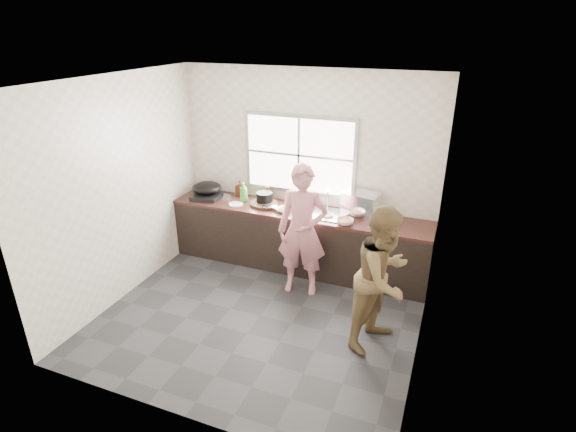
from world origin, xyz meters
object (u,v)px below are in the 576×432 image
at_px(woman, 302,235).
at_px(dish_rack, 361,205).
at_px(cutting_board, 264,204).
at_px(bowl_crabs, 345,222).
at_px(person_side, 383,278).
at_px(plate_food, 236,204).
at_px(glass_jar, 237,192).
at_px(burner, 206,196).
at_px(wok, 207,188).
at_px(bottle_brown_short, 268,193).
at_px(black_pot, 265,198).
at_px(bowl_mince, 284,210).
at_px(pot_lid_right, 223,197).
at_px(pot_lid_left, 210,194).
at_px(bottle_green, 244,192).
at_px(bottle_brown_tall, 240,189).
at_px(bowl_held, 328,215).

height_order(woman, dish_rack, woman).
relative_size(cutting_board, bowl_crabs, 2.17).
relative_size(person_side, plate_food, 7.79).
bearing_deg(person_side, bowl_crabs, 55.96).
xyz_separation_m(glass_jar, burner, (-0.35, -0.28, -0.02)).
bearing_deg(wok, glass_jar, 31.30).
height_order(woman, bottle_brown_short, woman).
xyz_separation_m(black_pot, burner, (-0.88, -0.11, -0.06)).
height_order(bowl_mince, bowl_crabs, bowl_crabs).
xyz_separation_m(bowl_crabs, pot_lid_right, (-1.91, 0.27, -0.02)).
xyz_separation_m(plate_food, wok, (-0.54, 0.13, 0.13)).
xyz_separation_m(bottle_brown_short, pot_lid_left, (-0.89, -0.13, -0.08)).
bearing_deg(bottle_green, burner, -172.08).
xyz_separation_m(person_side, glass_jar, (-2.44, 1.45, 0.12)).
distance_m(black_pot, bottle_green, 0.31).
relative_size(cutting_board, glass_jar, 3.74).
bearing_deg(bottle_brown_tall, bottle_green, -50.25).
distance_m(person_side, wok, 3.07).
relative_size(bowl_held, bottle_green, 0.64).
bearing_deg(woman, glass_jar, 140.04).
bearing_deg(bowl_held, pot_lid_left, 174.74).
bearing_deg(dish_rack, pot_lid_right, -166.21).
height_order(bowl_held, dish_rack, dish_rack).
bearing_deg(bowl_crabs, cutting_board, 169.85).
height_order(bottle_green, pot_lid_right, bottle_green).
bearing_deg(bottle_green, bowl_held, -4.39).
distance_m(woman, cutting_board, 0.98).
height_order(bottle_green, pot_lid_left, bottle_green).
bearing_deg(bowl_crabs, woman, -141.15).
xyz_separation_m(woman, bowl_held, (0.18, 0.50, 0.10)).
relative_size(black_pot, bottle_brown_short, 1.27).
relative_size(bowl_mince, bottle_brown_tall, 0.95).
distance_m(bottle_brown_tall, pot_lid_right, 0.28).
distance_m(bottle_brown_tall, dish_rack, 1.83).
xyz_separation_m(person_side, bottle_green, (-2.22, 1.24, 0.22)).
height_order(person_side, pot_lid_left, person_side).
height_order(person_side, black_pot, person_side).
bearing_deg(bottle_green, cutting_board, -3.15).
height_order(plate_food, burner, burner).
relative_size(bottle_green, bottle_brown_short, 1.59).
distance_m(woman, bowl_held, 0.54).
bearing_deg(bowl_held, woman, -109.58).
height_order(black_pot, pot_lid_right, black_pot).
relative_size(cutting_board, wok, 0.91).
bearing_deg(wok, bowl_mince, -5.31).
xyz_separation_m(black_pot, pot_lid_left, (-0.92, 0.05, -0.08)).
xyz_separation_m(cutting_board, bowl_held, (0.96, -0.08, 0.01)).
bearing_deg(plate_food, bottle_green, 70.98).
bearing_deg(pot_lid_left, bowl_crabs, -8.26).
bearing_deg(person_side, wok, 88.52).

